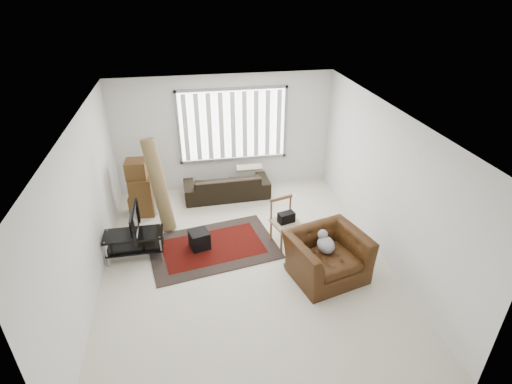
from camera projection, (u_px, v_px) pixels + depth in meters
room at (241, 161)px, 6.86m from camera, size 6.00×6.02×2.71m
persian_rug at (213, 247)px, 7.61m from camera, size 2.58×1.94×0.02m
tv_stand at (134, 240)px, 7.18m from camera, size 1.04×0.47×0.52m
tv at (131, 222)px, 7.00m from camera, size 0.11×0.84×0.48m
subwoofer at (199, 239)px, 7.52m from camera, size 0.42×0.42×0.34m
moving_boxes at (140, 190)px, 8.43m from camera, size 0.54×0.50×1.25m
white_flatpack at (144, 201)px, 8.51m from camera, size 0.52×0.19×0.66m
rolled_rug at (159, 185)px, 7.84m from camera, size 0.63×0.77×1.88m
sofa at (227, 182)px, 9.18m from camera, size 1.97×0.90×0.75m
side_chair at (286, 220)px, 7.52m from camera, size 0.60×0.60×0.91m
armchair at (327, 253)px, 6.72m from camera, size 1.46×1.35×0.91m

